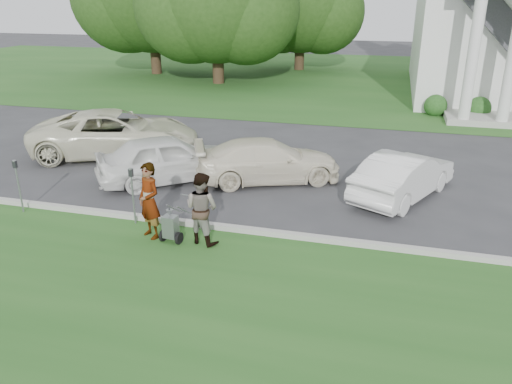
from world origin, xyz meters
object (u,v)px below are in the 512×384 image
at_px(car_d, 404,175).
at_px(person_right, 202,209).
at_px(car_b, 168,158).
at_px(car_c, 268,161).
at_px(parking_meter_far, 18,180).
at_px(tree_left, 216,2).
at_px(person_left, 149,201).
at_px(parking_meter_near, 132,189).
at_px(striping_cart, 171,227).
at_px(car_a, 116,133).
at_px(tree_back, 301,7).

bearing_deg(car_d, person_right, 68.91).
height_order(car_b, car_c, car_b).
distance_m(person_right, car_b, 4.50).
bearing_deg(car_d, parking_meter_far, 47.37).
relative_size(tree_left, car_d, 2.61).
xyz_separation_m(tree_left, person_left, (6.08, -22.25, -4.17)).
bearing_deg(car_b, parking_meter_far, 101.32).
bearing_deg(car_d, car_b, 30.31).
bearing_deg(car_b, car_d, -124.54).
height_order(tree_left, car_c, tree_left).
relative_size(parking_meter_far, car_d, 0.36).
bearing_deg(parking_meter_near, car_d, 29.27).
bearing_deg(striping_cart, car_a, 135.16).
bearing_deg(car_b, parking_meter_near, 150.22).
distance_m(car_b, car_d, 7.13).
bearing_deg(person_right, tree_left, -55.32).
xyz_separation_m(tree_back, parking_meter_far, (-1.96, -29.82, -3.79)).
xyz_separation_m(tree_left, parking_meter_near, (5.33, -21.67, -4.16)).
xyz_separation_m(tree_left, person_right, (7.38, -22.19, -4.24)).
bearing_deg(tree_left, car_b, -75.37).
bearing_deg(car_b, person_right, 175.88).
distance_m(person_right, parking_meter_far, 5.35).
bearing_deg(parking_meter_near, car_c, 58.32).
distance_m(person_right, car_a, 8.01).
relative_size(parking_meter_near, car_b, 0.34).
height_order(tree_back, car_b, tree_back).
bearing_deg(parking_meter_far, person_left, -6.15).
bearing_deg(car_a, tree_back, -26.01).
xyz_separation_m(tree_back, parking_meter_near, (1.33, -29.67, -3.78)).
xyz_separation_m(parking_meter_near, car_a, (-3.50, 5.25, -0.13)).
bearing_deg(parking_meter_near, tree_back, 92.56).
distance_m(striping_cart, parking_meter_near, 1.61).
relative_size(tree_back, car_d, 2.36).
relative_size(tree_back, person_left, 5.14).
xyz_separation_m(tree_left, car_a, (1.83, -16.42, -4.29)).
bearing_deg(car_b, car_c, -112.65).
height_order(tree_left, person_right, tree_left).
bearing_deg(tree_back, car_d, -73.00).
relative_size(person_left, car_c, 0.41).
distance_m(parking_meter_near, car_c, 4.77).
xyz_separation_m(tree_left, car_c, (7.83, -17.62, -4.45)).
bearing_deg(striping_cart, car_c, 82.43).
bearing_deg(person_left, car_d, 66.47).
distance_m(parking_meter_near, car_b, 3.23).
distance_m(person_right, car_c, 4.59).
height_order(parking_meter_far, car_c, parking_meter_far).
xyz_separation_m(car_a, car_b, (3.00, -2.07, -0.07)).
bearing_deg(car_d, tree_left, -30.28).
xyz_separation_m(tree_left, parking_meter_far, (2.04, -21.82, -4.18)).
height_order(car_c, car_d, car_d).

